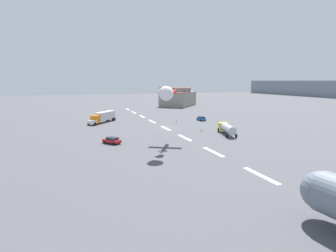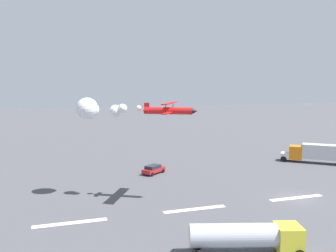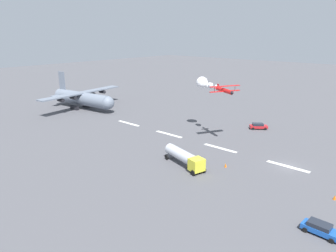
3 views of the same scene
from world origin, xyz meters
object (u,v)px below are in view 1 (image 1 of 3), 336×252
Objects in this scene: semi_truck_orange at (103,117)px; traffic_cone_far at (201,130)px; airport_staff_sedan at (201,118)px; stunt_biplane_red at (168,93)px; fuel_tanker_truck at (227,128)px; followme_car_yellow at (112,140)px; traffic_cone_near at (176,121)px.

semi_truck_orange is 15.70× the size of traffic_cone_far.
semi_truck_orange is at bearing -101.88° from airport_staff_sedan.
airport_staff_sedan is 21.75m from traffic_cone_far.
stunt_biplane_red is at bearing -45.61° from traffic_cone_far.
semi_truck_orange is 35.44m from airport_staff_sedan.
fuel_tanker_truck is at bearing 41.81° from semi_truck_orange.
traffic_cone_near is at bearing 133.51° from followme_car_yellow.
semi_truck_orange is 25.75m from traffic_cone_near.
followme_car_yellow reaches higher than traffic_cone_far.
semi_truck_orange is (-42.37, -8.76, -9.84)m from stunt_biplane_red.
traffic_cone_near is at bearing -84.92° from airport_staff_sedan.
followme_car_yellow is 44.49m from airport_staff_sedan.
fuel_tanker_truck reaches higher than traffic_cone_near.
semi_truck_orange is 15.70× the size of traffic_cone_near.
followme_car_yellow is at bearing -132.05° from stunt_biplane_red.
followme_car_yellow is 6.16× the size of traffic_cone_far.
stunt_biplane_red is 1.24× the size of semi_truck_orange.
semi_truck_orange is at bearing -108.62° from traffic_cone_near.
fuel_tanker_truck is 31.07m from followme_car_yellow.
traffic_cone_far is at bearing 103.30° from followme_car_yellow.
followme_car_yellow is at bearing -89.79° from fuel_tanker_truck.
traffic_cone_near is (-34.17, 15.59, -11.58)m from stunt_biplane_red.
semi_truck_orange reaches higher than airport_staff_sedan.
traffic_cone_near is (8.20, 24.35, -1.73)m from semi_truck_orange.
traffic_cone_far is at bearing -26.96° from airport_staff_sedan.
stunt_biplane_red reaches higher than airport_staff_sedan.
followme_car_yellow is (-9.44, -10.46, -11.14)m from stunt_biplane_red.
semi_truck_orange is 36.46m from traffic_cone_far.
semi_truck_orange reaches higher than followme_car_yellow.
traffic_cone_far is (-6.26, 26.50, -0.44)m from followme_car_yellow.
fuel_tanker_truck is at bearing 36.59° from traffic_cone_far.
stunt_biplane_red reaches higher than fuel_tanker_truck.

